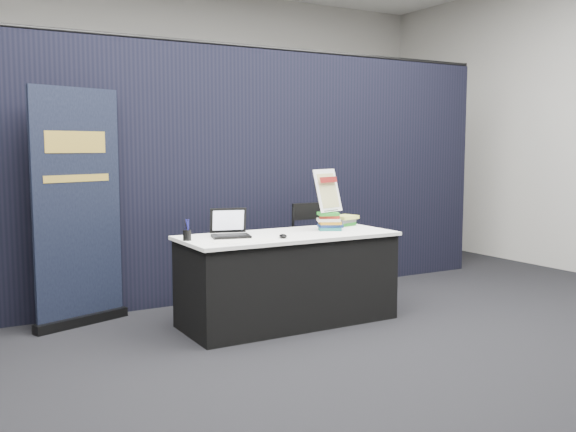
{
  "coord_description": "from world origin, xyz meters",
  "views": [
    {
      "loc": [
        -2.61,
        -4.01,
        1.47
      ],
      "look_at": [
        0.0,
        0.55,
        0.9
      ],
      "focal_mm": 40.0,
      "sensor_mm": 36.0,
      "label": 1
    }
  ],
  "objects_px": {
    "book_stack_tall": "(330,221)",
    "laptop": "(229,230)",
    "pullup_banner": "(78,221)",
    "book_stack_short": "(343,221)",
    "info_sign": "(328,191)",
    "stacking_chair": "(320,247)",
    "display_table": "(288,278)"
  },
  "relations": [
    {
      "from": "book_stack_short",
      "to": "info_sign",
      "type": "bearing_deg",
      "value": -149.03
    },
    {
      "from": "book_stack_tall",
      "to": "pullup_banner",
      "type": "xyz_separation_m",
      "value": [
        -1.95,
        0.77,
        0.03
      ]
    },
    {
      "from": "display_table",
      "to": "book_stack_short",
      "type": "xyz_separation_m",
      "value": [
        0.72,
        0.23,
        0.42
      ]
    },
    {
      "from": "book_stack_short",
      "to": "pullup_banner",
      "type": "height_order",
      "value": "pullup_banner"
    },
    {
      "from": "display_table",
      "to": "book_stack_tall",
      "type": "relative_size",
      "value": 7.73
    },
    {
      "from": "laptop",
      "to": "book_stack_tall",
      "type": "xyz_separation_m",
      "value": [
        0.93,
        -0.05,
        0.02
      ]
    },
    {
      "from": "pullup_banner",
      "to": "laptop",
      "type": "bearing_deg",
      "value": -54.45
    },
    {
      "from": "book_stack_short",
      "to": "pullup_banner",
      "type": "relative_size",
      "value": 0.13
    },
    {
      "from": "book_stack_short",
      "to": "pullup_banner",
      "type": "bearing_deg",
      "value": 165.68
    },
    {
      "from": "book_stack_tall",
      "to": "book_stack_short",
      "type": "distance_m",
      "value": 0.35
    },
    {
      "from": "info_sign",
      "to": "pullup_banner",
      "type": "xyz_separation_m",
      "value": [
        -1.95,
        0.74,
        -0.23
      ]
    },
    {
      "from": "pullup_banner",
      "to": "stacking_chair",
      "type": "bearing_deg",
      "value": -26.4
    },
    {
      "from": "pullup_banner",
      "to": "stacking_chair",
      "type": "xyz_separation_m",
      "value": [
        2.16,
        -0.28,
        -0.35
      ]
    },
    {
      "from": "display_table",
      "to": "pullup_banner",
      "type": "bearing_deg",
      "value": 152.24
    },
    {
      "from": "display_table",
      "to": "book_stack_short",
      "type": "relative_size",
      "value": 7.05
    },
    {
      "from": "laptop",
      "to": "info_sign",
      "type": "height_order",
      "value": "info_sign"
    },
    {
      "from": "book_stack_tall",
      "to": "stacking_chair",
      "type": "height_order",
      "value": "stacking_chair"
    },
    {
      "from": "info_sign",
      "to": "stacking_chair",
      "type": "height_order",
      "value": "info_sign"
    },
    {
      "from": "book_stack_tall",
      "to": "book_stack_short",
      "type": "bearing_deg",
      "value": 35.26
    },
    {
      "from": "book_stack_tall",
      "to": "stacking_chair",
      "type": "bearing_deg",
      "value": 66.36
    },
    {
      "from": "display_table",
      "to": "info_sign",
      "type": "height_order",
      "value": "info_sign"
    },
    {
      "from": "pullup_banner",
      "to": "book_stack_short",
      "type": "bearing_deg",
      "value": -33.32
    },
    {
      "from": "laptop",
      "to": "stacking_chair",
      "type": "distance_m",
      "value": 1.26
    },
    {
      "from": "book_stack_tall",
      "to": "display_table",
      "type": "bearing_deg",
      "value": -176.56
    },
    {
      "from": "book_stack_tall",
      "to": "pullup_banner",
      "type": "height_order",
      "value": "pullup_banner"
    },
    {
      "from": "book_stack_tall",
      "to": "book_stack_short",
      "type": "xyz_separation_m",
      "value": [
        0.29,
        0.2,
        -0.03
      ]
    },
    {
      "from": "book_stack_short",
      "to": "stacking_chair",
      "type": "bearing_deg",
      "value": 103.77
    },
    {
      "from": "laptop",
      "to": "stacking_chair",
      "type": "xyz_separation_m",
      "value": [
        1.15,
        0.44,
        -0.29
      ]
    },
    {
      "from": "laptop",
      "to": "stacking_chair",
      "type": "relative_size",
      "value": 0.37
    },
    {
      "from": "laptop",
      "to": "stacking_chair",
      "type": "height_order",
      "value": "laptop"
    },
    {
      "from": "book_stack_tall",
      "to": "laptop",
      "type": "bearing_deg",
      "value": 176.98
    },
    {
      "from": "book_stack_short",
      "to": "laptop",
      "type": "bearing_deg",
      "value": -172.83
    }
  ]
}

